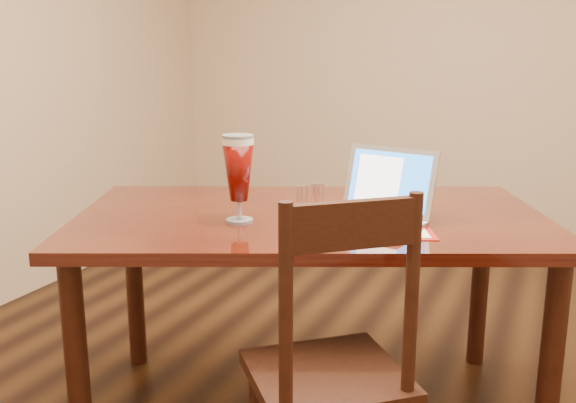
% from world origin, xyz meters
% --- Properties ---
extents(dining_table, '(2.03, 1.62, 1.15)m').
position_xyz_m(dining_table, '(-0.21, 0.01, 0.74)').
color(dining_table, '#451509').
rests_on(dining_table, ground).
extents(dining_chair, '(0.63, 0.62, 1.07)m').
position_xyz_m(dining_chair, '(0.08, -0.54, 0.50)').
color(dining_chair, black).
rests_on(dining_chair, ground).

